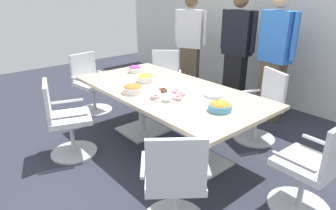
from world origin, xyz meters
TOP-DOWN VIEW (x-y plane):
  - ground_plane at (0.00, 0.00)m, footprint 10.00×10.00m
  - back_wall at (0.00, 2.40)m, footprint 8.00×0.10m
  - conference_table at (0.00, 0.00)m, footprint 2.40×1.20m
  - office_chair_0 at (0.62, 1.03)m, footprint 0.71×0.71m
  - office_chair_1 at (-1.07, 0.85)m, footprint 0.76×0.76m
  - office_chair_2 at (-1.68, -0.17)m, footprint 0.61×0.61m
  - office_chair_3 at (-0.61, -1.03)m, footprint 0.69×0.69m
  - office_chair_4 at (1.08, -0.85)m, footprint 0.76×0.76m
  - office_chair_5 at (1.68, 0.16)m, footprint 0.56×0.56m
  - person_standing_0 at (-1.37, 1.71)m, footprint 0.58×0.40m
  - person_standing_1 at (-0.34, 1.73)m, footprint 0.61×0.26m
  - person_standing_2 at (0.34, 1.70)m, footprint 0.62×0.27m
  - snack_bowl_chips_orange at (0.82, -0.04)m, footprint 0.23×0.23m
  - snack_bowl_pretzels at (-0.16, -0.38)m, footprint 0.24×0.24m
  - snack_bowl_candy_mix at (-0.87, 0.14)m, footprint 0.19×0.19m
  - snack_bowl_chips_yellow at (-0.41, -0.02)m, footprint 0.22×0.22m
  - donut_platter at (0.19, -0.17)m, footprint 0.40×0.40m
  - plate_stack at (0.51, 0.22)m, footprint 0.21×0.21m

SIDE VIEW (x-z plane):
  - ground_plane at x=0.00m, z-range -0.01..0.00m
  - office_chair_0 at x=0.62m, z-range -0.05..0.86m
  - office_chair_1 at x=-1.07m, z-range -0.05..0.86m
  - office_chair_2 at x=-1.68m, z-range -0.05..0.86m
  - office_chair_3 at x=-0.61m, z-range -0.05..0.86m
  - office_chair_4 at x=1.08m, z-range -0.05..0.86m
  - office_chair_5 at x=1.68m, z-range -0.05..0.86m
  - conference_table at x=0.00m, z-range 0.25..1.00m
  - plate_stack at x=0.51m, z-range 0.75..0.78m
  - donut_platter at x=0.19m, z-range 0.75..0.79m
  - snack_bowl_chips_orange at x=0.82m, z-range 0.75..0.84m
  - snack_bowl_candy_mix at x=-0.87m, z-range 0.75..0.85m
  - snack_bowl_pretzels at x=-0.16m, z-range 0.75..0.85m
  - snack_bowl_chips_yellow at x=-0.41m, z-range 0.75..0.85m
  - person_standing_0 at x=-1.37m, z-range 0.04..1.80m
  - person_standing_1 at x=-0.34m, z-range 0.04..1.86m
  - person_standing_2 at x=0.34m, z-range 0.05..1.89m
  - back_wall at x=0.00m, z-range 0.00..2.80m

